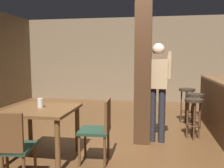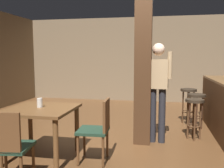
% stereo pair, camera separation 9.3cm
% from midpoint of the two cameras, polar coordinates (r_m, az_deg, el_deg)
% --- Properties ---
extents(ground_plane, '(10.80, 10.80, 0.00)m').
position_cam_midpoint_polar(ground_plane, '(4.26, 2.81, -14.26)').
color(ground_plane, brown).
extents(wall_back, '(8.00, 0.10, 2.80)m').
position_cam_midpoint_polar(wall_back, '(8.47, 7.36, 5.55)').
color(wall_back, '#756047').
rests_on(wall_back, ground_plane).
extents(pillar, '(0.28, 0.28, 2.80)m').
position_cam_midpoint_polar(pillar, '(4.27, 7.76, 4.96)').
color(pillar, '#422816').
rests_on(pillar, ground_plane).
extents(dining_table, '(0.95, 0.95, 0.75)m').
position_cam_midpoint_polar(dining_table, '(3.78, -15.25, -7.17)').
color(dining_table, brown).
rests_on(dining_table, ground_plane).
extents(chair_east, '(0.44, 0.44, 0.89)m').
position_cam_midpoint_polar(chair_east, '(3.56, -2.40, -9.78)').
color(chair_east, '#1E3828').
rests_on(chair_east, ground_plane).
extents(chair_south, '(0.47, 0.47, 0.89)m').
position_cam_midpoint_polar(chair_south, '(3.09, -21.69, -12.75)').
color(chair_south, '#1E3828').
rests_on(chair_south, ground_plane).
extents(napkin_cup, '(0.08, 0.08, 0.13)m').
position_cam_midpoint_polar(napkin_cup, '(3.80, -15.52, -4.14)').
color(napkin_cup, beige).
rests_on(napkin_cup, dining_table).
extents(standing_person, '(0.47, 0.23, 1.72)m').
position_cam_midpoint_polar(standing_person, '(4.36, 11.03, -0.31)').
color(standing_person, tan).
rests_on(standing_person, ground_plane).
extents(bar_counter, '(0.56, 2.27, 1.05)m').
position_cam_midpoint_polar(bar_counter, '(5.39, 24.19, -4.54)').
color(bar_counter, brown).
rests_on(bar_counter, ground_plane).
extents(bar_stool_near, '(0.33, 0.33, 0.73)m').
position_cam_midpoint_polar(bar_stool_near, '(4.76, 18.86, -5.57)').
color(bar_stool_near, '#2D2319').
rests_on(bar_stool_near, ground_plane).
extents(bar_stool_mid, '(0.37, 0.37, 0.73)m').
position_cam_midpoint_polar(bar_stool_mid, '(5.44, 19.15, -4.01)').
color(bar_stool_mid, '#2D2319').
rests_on(bar_stool_mid, ground_plane).
extents(bar_stool_far, '(0.35, 0.35, 0.78)m').
position_cam_midpoint_polar(bar_stool_far, '(5.84, 17.50, -2.97)').
color(bar_stool_far, '#2D2319').
rests_on(bar_stool_far, ground_plane).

